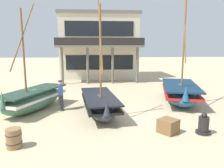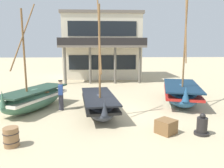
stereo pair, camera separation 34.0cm
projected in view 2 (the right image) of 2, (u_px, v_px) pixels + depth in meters
The scene contains 9 objects.
ground_plane at pixel (113, 113), 11.48m from camera, with size 120.00×120.00×0.00m, color tan.
fishing_boat_near_left at pixel (99, 103), 11.21m from camera, with size 2.12×4.64×5.83m.
fishing_boat_centre_large at pixel (181, 93), 13.48m from camera, with size 3.27×5.44×7.02m.
fishing_boat_far_right at pixel (34, 98), 11.97m from camera, with size 3.10×4.70×5.76m.
fisherman_by_hull at pixel (61, 95), 11.90m from camera, with size 0.26×0.37×1.68m.
capstan_winch at pixel (202, 126), 8.62m from camera, with size 0.60×0.60×0.89m.
wooden_barrel at pixel (11, 137), 7.59m from camera, with size 0.56×0.56×0.70m.
cargo_crate at pixel (166, 127), 8.75m from camera, with size 0.69×0.69×0.57m, color brown.
harbor_building_main at pixel (102, 46), 24.73m from camera, with size 8.62×8.10×7.12m.
Camera 2 is at (-0.58, -11.03, 3.51)m, focal length 34.44 mm.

